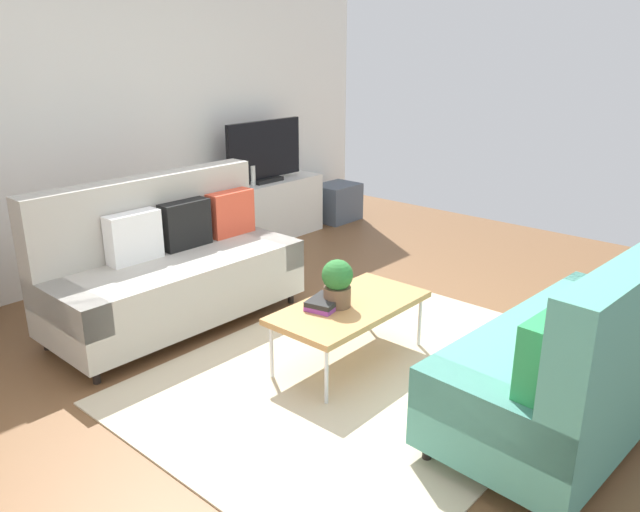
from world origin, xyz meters
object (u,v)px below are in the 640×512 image
(couch_green, at_px, (586,354))
(tv_console, at_px, (265,210))
(couch_beige, at_px, (171,266))
(storage_trunk, at_px, (337,202))
(bottle_0, at_px, (253,175))
(tv, at_px, (264,152))
(potted_plant, at_px, (337,282))
(vase_1, at_px, (233,178))
(vase_0, at_px, (218,182))
(coffee_table, at_px, (350,308))
(table_book_0, at_px, (325,305))

(couch_green, distance_m, tv_console, 4.06)
(couch_beige, bearing_deg, storage_trunk, -162.41)
(tv_console, xyz_separation_m, bottle_0, (-0.20, -0.04, 0.42))
(tv, distance_m, storage_trunk, 1.32)
(potted_plant, height_order, vase_1, vase_1)
(storage_trunk, distance_m, vase_0, 1.76)
(tv_console, relative_size, vase_1, 8.10)
(tv_console, bearing_deg, storage_trunk, -5.19)
(tv, relative_size, vase_1, 5.79)
(couch_beige, xyz_separation_m, coffee_table, (0.39, -1.42, -0.06))
(couch_beige, height_order, coffee_table, couch_beige)
(tv, xyz_separation_m, vase_1, (-0.39, 0.07, -0.23))
(couch_beige, bearing_deg, tv, -152.05)
(coffee_table, relative_size, tv_console, 0.79)
(tv, relative_size, potted_plant, 3.17)
(bottle_0, bearing_deg, couch_beige, -150.89)
(tv, height_order, potted_plant, tv)
(storage_trunk, xyz_separation_m, potted_plant, (-2.73, -2.29, 0.36))
(couch_green, bearing_deg, tv_console, 75.10)
(storage_trunk, relative_size, vase_1, 3.01)
(couch_green, relative_size, storage_trunk, 3.74)
(couch_beige, height_order, storage_trunk, couch_beige)
(couch_beige, relative_size, vase_0, 11.74)
(table_book_0, bearing_deg, tv, 53.75)
(tv, relative_size, bottle_0, 4.91)
(vase_0, relative_size, vase_1, 0.94)
(couch_green, distance_m, storage_trunk, 4.45)
(table_book_0, xyz_separation_m, vase_1, (1.31, 2.40, 0.29))
(tv_console, bearing_deg, coffee_table, -122.62)
(couch_green, distance_m, coffee_table, 1.45)
(tv, xyz_separation_m, storage_trunk, (1.10, -0.08, -0.73))
(couch_green, height_order, storage_trunk, couch_green)
(coffee_table, xyz_separation_m, vase_1, (1.17, 2.49, 0.33))
(tv_console, xyz_separation_m, tv, (0.00, -0.02, 0.63))
(couch_green, relative_size, tv_console, 1.39)
(tv, bearing_deg, couch_beige, -152.94)
(potted_plant, xyz_separation_m, table_book_0, (-0.07, 0.04, -0.15))
(couch_beige, relative_size, potted_plant, 6.07)
(tv, bearing_deg, couch_green, -108.42)
(storage_trunk, bearing_deg, vase_0, 174.90)
(coffee_table, height_order, potted_plant, potted_plant)
(couch_beige, relative_size, table_book_0, 7.97)
(vase_0, height_order, vase_1, vase_1)
(couch_beige, distance_m, potted_plant, 1.41)
(couch_beige, xyz_separation_m, vase_1, (1.55, 1.06, 0.27))
(couch_beige, distance_m, coffee_table, 1.48)
(couch_green, relative_size, bottle_0, 9.55)
(couch_beige, relative_size, coffee_table, 1.74)
(couch_green, height_order, tv, tv)
(couch_green, distance_m, vase_1, 4.02)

